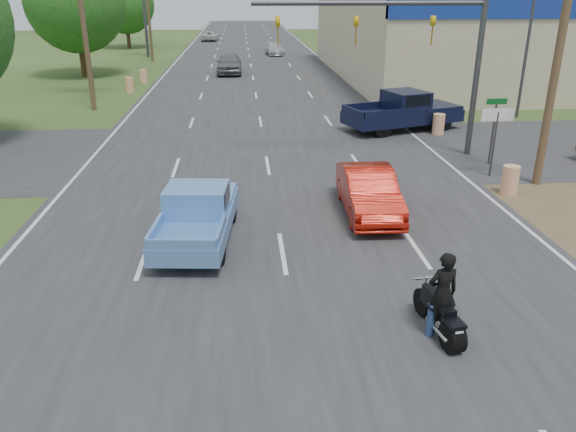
{
  "coord_description": "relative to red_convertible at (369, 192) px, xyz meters",
  "views": [
    {
      "loc": [
        -0.95,
        -5.32,
        6.45
      ],
      "look_at": [
        0.1,
        7.42,
        1.3
      ],
      "focal_mm": 35.0,
      "sensor_mm": 36.0,
      "label": 1
    }
  ],
  "objects": [
    {
      "name": "main_road",
      "position": [
        -2.85,
        29.37,
        -0.7
      ],
      "size": [
        15.0,
        180.0,
        0.02
      ],
      "primitive_type": "cube",
      "color": "#2D2D30",
      "rests_on": "ground"
    },
    {
      "name": "cross_road",
      "position": [
        -2.85,
        7.37,
        -0.7
      ],
      "size": [
        120.0,
        10.0,
        0.02
      ],
      "primitive_type": "cube",
      "color": "#2D2D30",
      "rests_on": "ground"
    },
    {
      "name": "utility_pole_1",
      "position": [
        6.65,
        2.37,
        4.61
      ],
      "size": [
        2.0,
        0.28,
        10.0
      ],
      "color": "#4C3823",
      "rests_on": "ground"
    },
    {
      "name": "utility_pole_2",
      "position": [
        6.65,
        20.37,
        4.61
      ],
      "size": [
        2.0,
        0.28,
        10.0
      ],
      "color": "#4C3823",
      "rests_on": "ground"
    },
    {
      "name": "utility_pole_3",
      "position": [
        6.65,
        38.37,
        4.61
      ],
      "size": [
        2.0,
        0.28,
        10.0
      ],
      "color": "#4C3823",
      "rests_on": "ground"
    },
    {
      "name": "utility_pole_5",
      "position": [
        -12.35,
        17.37,
        4.61
      ],
      "size": [
        2.0,
        0.28,
        10.0
      ],
      "color": "#4C3823",
      "rests_on": "ground"
    },
    {
      "name": "utility_pole_6",
      "position": [
        -12.35,
        41.37,
        4.61
      ],
      "size": [
        2.0,
        0.28,
        10.0
      ],
      "color": "#4C3823",
      "rests_on": "ground"
    },
    {
      "name": "tree_1",
      "position": [
        -16.35,
        31.37,
        4.87
      ],
      "size": [
        7.56,
        7.56,
        9.36
      ],
      "color": "#422D19",
      "rests_on": "ground"
    },
    {
      "name": "tree_2",
      "position": [
        -17.05,
        55.37,
        4.25
      ],
      "size": [
        6.72,
        6.72,
        8.32
      ],
      "color": "#422D19",
      "rests_on": "ground"
    },
    {
      "name": "barrel_0",
      "position": [
        5.15,
        1.37,
        -0.21
      ],
      "size": [
        0.56,
        0.56,
        1.0
      ],
      "primitive_type": "cylinder",
      "color": "orange",
      "rests_on": "ground"
    },
    {
      "name": "barrel_1",
      "position": [
        5.55,
        9.87,
        -0.21
      ],
      "size": [
        0.56,
        0.56,
        1.0
      ],
      "primitive_type": "cylinder",
      "color": "orange",
      "rests_on": "ground"
    },
    {
      "name": "barrel_2",
      "position": [
        -11.35,
        23.37,
        -0.21
      ],
      "size": [
        0.56,
        0.56,
        1.0
      ],
      "primitive_type": "cylinder",
      "color": "orange",
      "rests_on": "ground"
    },
    {
      "name": "barrel_3",
      "position": [
        -11.05,
        27.37,
        -0.21
      ],
      "size": [
        0.56,
        0.56,
        1.0
      ],
      "primitive_type": "cylinder",
      "color": "orange",
      "rests_on": "ground"
    },
    {
      "name": "lane_sign",
      "position": [
        5.35,
        3.37,
        1.2
      ],
      "size": [
        1.2,
        0.08,
        2.52
      ],
      "color": "#3F3F44",
      "rests_on": "ground"
    },
    {
      "name": "street_name_sign",
      "position": [
        5.95,
        4.87,
        0.9
      ],
      "size": [
        0.8,
        0.08,
        2.61
      ],
      "color": "#3F3F44",
      "rests_on": "ground"
    },
    {
      "name": "signal_mast",
      "position": [
        2.98,
        6.37,
        4.1
      ],
      "size": [
        9.12,
        0.4,
        7.0
      ],
      "color": "#3F3F44",
      "rests_on": "ground"
    },
    {
      "name": "red_convertible",
      "position": [
        0.0,
        0.0,
        0.0
      ],
      "size": [
        1.62,
        4.33,
        1.41
      ],
      "primitive_type": "imported",
      "rotation": [
        0.0,
        0.0,
        -0.03
      ],
      "color": "#A41207",
      "rests_on": "ground"
    },
    {
      "name": "motorcycle",
      "position": [
        0.01,
        -6.68,
        -0.27
      ],
      "size": [
        0.67,
        1.94,
        0.98
      ],
      "rotation": [
        0.0,
        0.0,
        0.15
      ],
      "color": "black",
      "rests_on": "ground"
    },
    {
      "name": "rider",
      "position": [
        -0.0,
        -6.64,
        0.16
      ],
      "size": [
        0.69,
        0.51,
        1.73
      ],
      "primitive_type": "imported",
      "rotation": [
        0.0,
        0.0,
        3.29
      ],
      "color": "black",
      "rests_on": "ground"
    },
    {
      "name": "blue_pickup",
      "position": [
        -5.09,
        -1.48,
        0.08
      ],
      "size": [
        2.24,
        4.82,
        1.55
      ],
      "rotation": [
        0.0,
        0.0,
        -0.1
      ],
      "color": "black",
      "rests_on": "ground"
    },
    {
      "name": "navy_pickup",
      "position": [
        4.22,
        11.02,
        0.26
      ],
      "size": [
        6.18,
        3.93,
        1.92
      ],
      "rotation": [
        0.0,
        0.0,
        -1.25
      ],
      "color": "black",
      "rests_on": "ground"
    },
    {
      "name": "distant_car_grey",
      "position": [
        -4.73,
        31.89,
        0.14
      ],
      "size": [
        2.01,
        4.99,
        1.7
      ],
      "primitive_type": "imported",
      "rotation": [
        0.0,
        0.0,
        -0.0
      ],
      "color": "slate",
      "rests_on": "ground"
    },
    {
      "name": "distant_car_silver",
      "position": [
        -0.13,
        46.21,
        -0.09
      ],
      "size": [
        2.07,
        4.34,
        1.22
      ],
      "primitive_type": "imported",
      "rotation": [
        0.0,
        0.0,
        0.09
      ],
      "color": "silver",
      "rests_on": "ground"
    },
    {
      "name": "distant_car_white",
      "position": [
        -7.87,
        64.98,
        -0.08
      ],
      "size": [
        2.31,
        4.6,
        1.25
      ],
      "primitive_type": "imported",
      "rotation": [
        0.0,
        0.0,
        3.09
      ],
      "color": "silver",
      "rests_on": "ground"
    }
  ]
}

